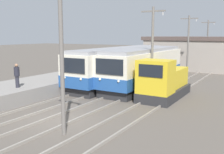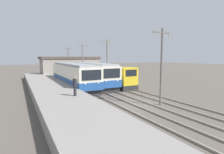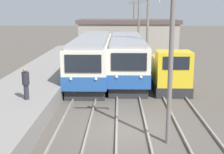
{
  "view_description": "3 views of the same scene",
  "coord_description": "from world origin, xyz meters",
  "px_view_note": "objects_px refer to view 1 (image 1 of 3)",
  "views": [
    {
      "loc": [
        9.75,
        -10.47,
        4.67
      ],
      "look_at": [
        0.26,
        5.36,
        1.71
      ],
      "focal_mm": 42.0,
      "sensor_mm": 36.0,
      "label": 1
    },
    {
      "loc": [
        -9.63,
        -13.1,
        4.39
      ],
      "look_at": [
        0.42,
        5.43,
        1.97
      ],
      "focal_mm": 28.0,
      "sensor_mm": 36.0,
      "label": 2
    },
    {
      "loc": [
        -0.44,
        -14.15,
        5.65
      ],
      "look_at": [
        -0.86,
        5.52,
        1.4
      ],
      "focal_mm": 50.0,
      "sensor_mm": 36.0,
      "label": 3
    }
  ],
  "objects_px": {
    "commuter_train_left": "(121,66)",
    "catenary_mast_mid": "(152,47)",
    "shunting_locomotive": "(164,82)",
    "catenary_mast_far": "(188,43)",
    "catenary_mast_near": "(62,56)",
    "commuter_train_center": "(145,69)",
    "catenary_mast_distant": "(207,41)",
    "person_on_platform": "(17,75)"
  },
  "relations": [
    {
      "from": "commuter_train_left",
      "to": "catenary_mast_mid",
      "type": "height_order",
      "value": "catenary_mast_mid"
    },
    {
      "from": "shunting_locomotive",
      "to": "catenary_mast_far",
      "type": "xyz_separation_m",
      "value": [
        -1.49,
        12.05,
        2.55
      ]
    },
    {
      "from": "commuter_train_left",
      "to": "catenary_mast_near",
      "type": "relative_size",
      "value": 2.17
    },
    {
      "from": "commuter_train_center",
      "to": "shunting_locomotive",
      "type": "relative_size",
      "value": 2.15
    },
    {
      "from": "catenary_mast_near",
      "to": "catenary_mast_far",
      "type": "xyz_separation_m",
      "value": [
        0.0,
        21.45,
        0.0
      ]
    },
    {
      "from": "catenary_mast_far",
      "to": "catenary_mast_near",
      "type": "bearing_deg",
      "value": -90.0
    },
    {
      "from": "catenary_mast_near",
      "to": "catenary_mast_distant",
      "type": "relative_size",
      "value": 1.0
    },
    {
      "from": "person_on_platform",
      "to": "catenary_mast_distant",
      "type": "bearing_deg",
      "value": 76.41
    },
    {
      "from": "catenary_mast_near",
      "to": "catenary_mast_mid",
      "type": "bearing_deg",
      "value": 90.0
    },
    {
      "from": "catenary_mast_far",
      "to": "catenary_mast_distant",
      "type": "xyz_separation_m",
      "value": [
        0.0,
        10.72,
        0.0
      ]
    },
    {
      "from": "shunting_locomotive",
      "to": "catenary_mast_far",
      "type": "distance_m",
      "value": 12.4
    },
    {
      "from": "shunting_locomotive",
      "to": "catenary_mast_distant",
      "type": "distance_m",
      "value": 22.96
    },
    {
      "from": "commuter_train_center",
      "to": "person_on_platform",
      "type": "bearing_deg",
      "value": -119.97
    },
    {
      "from": "catenary_mast_mid",
      "to": "catenary_mast_distant",
      "type": "xyz_separation_m",
      "value": [
        0.0,
        21.45,
        0.0
      ]
    },
    {
      "from": "shunting_locomotive",
      "to": "catenary_mast_distant",
      "type": "xyz_separation_m",
      "value": [
        -1.49,
        22.77,
        2.55
      ]
    },
    {
      "from": "shunting_locomotive",
      "to": "catenary_mast_mid",
      "type": "xyz_separation_m",
      "value": [
        -1.49,
        1.32,
        2.55
      ]
    },
    {
      "from": "catenary_mast_near",
      "to": "catenary_mast_far",
      "type": "distance_m",
      "value": 21.45
    },
    {
      "from": "catenary_mast_near",
      "to": "commuter_train_left",
      "type": "bearing_deg",
      "value": 107.9
    },
    {
      "from": "person_on_platform",
      "to": "catenary_mast_near",
      "type": "bearing_deg",
      "value": -24.12
    },
    {
      "from": "catenary_mast_far",
      "to": "catenary_mast_distant",
      "type": "height_order",
      "value": "same"
    },
    {
      "from": "catenary_mast_distant",
      "to": "catenary_mast_near",
      "type": "bearing_deg",
      "value": -90.0
    },
    {
      "from": "shunting_locomotive",
      "to": "person_on_platform",
      "type": "bearing_deg",
      "value": -143.66
    },
    {
      "from": "shunting_locomotive",
      "to": "commuter_train_center",
      "type": "bearing_deg",
      "value": 132.32
    },
    {
      "from": "catenary_mast_distant",
      "to": "person_on_platform",
      "type": "relative_size",
      "value": 4.07
    },
    {
      "from": "commuter_train_left",
      "to": "catenary_mast_far",
      "type": "bearing_deg",
      "value": 62.03
    },
    {
      "from": "commuter_train_left",
      "to": "catenary_mast_distant",
      "type": "distance_m",
      "value": 19.44
    },
    {
      "from": "catenary_mast_mid",
      "to": "person_on_platform",
      "type": "relative_size",
      "value": 4.07
    },
    {
      "from": "catenary_mast_near",
      "to": "catenary_mast_distant",
      "type": "xyz_separation_m",
      "value": [
        0.0,
        32.17,
        0.0
      ]
    },
    {
      "from": "commuter_train_left",
      "to": "catenary_mast_mid",
      "type": "relative_size",
      "value": 2.17
    },
    {
      "from": "commuter_train_center",
      "to": "catenary_mast_mid",
      "type": "height_order",
      "value": "catenary_mast_mid"
    },
    {
      "from": "shunting_locomotive",
      "to": "catenary_mast_mid",
      "type": "relative_size",
      "value": 0.84
    },
    {
      "from": "commuter_train_center",
      "to": "catenary_mast_near",
      "type": "relative_size",
      "value": 1.81
    },
    {
      "from": "commuter_train_center",
      "to": "catenary_mast_far",
      "type": "distance_m",
      "value": 9.13
    },
    {
      "from": "catenary_mast_distant",
      "to": "person_on_platform",
      "type": "distance_m",
      "value": 29.92
    },
    {
      "from": "shunting_locomotive",
      "to": "catenary_mast_far",
      "type": "height_order",
      "value": "catenary_mast_far"
    },
    {
      "from": "shunting_locomotive",
      "to": "catenary_mast_mid",
      "type": "height_order",
      "value": "catenary_mast_mid"
    },
    {
      "from": "commuter_train_center",
      "to": "catenary_mast_near",
      "type": "distance_m",
      "value": 12.96
    },
    {
      "from": "catenary_mast_near",
      "to": "catenary_mast_distant",
      "type": "distance_m",
      "value": 32.17
    },
    {
      "from": "commuter_train_left",
      "to": "shunting_locomotive",
      "type": "distance_m",
      "value": 7.02
    },
    {
      "from": "catenary_mast_near",
      "to": "catenary_mast_mid",
      "type": "height_order",
      "value": "same"
    },
    {
      "from": "commuter_train_left",
      "to": "catenary_mast_mid",
      "type": "distance_m",
      "value": 5.47
    },
    {
      "from": "commuter_train_center",
      "to": "catenary_mast_near",
      "type": "bearing_deg",
      "value": -83.23
    }
  ]
}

